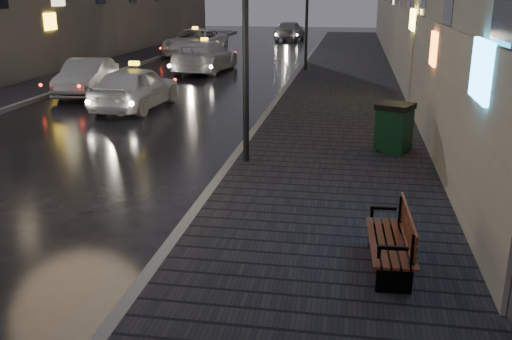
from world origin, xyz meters
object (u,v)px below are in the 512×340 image
at_px(bench, 395,240).
at_px(taxi_far, 196,42).
at_px(taxi_near, 136,87).
at_px(taxi_mid, 205,56).
at_px(lamp_near, 245,12).
at_px(car_left_mid, 87,77).
at_px(trash_bin, 394,127).
at_px(lamp_far, 307,0).
at_px(car_far, 290,30).

height_order(bench, taxi_far, taxi_far).
bearing_deg(taxi_far, taxi_near, -75.55).
xyz_separation_m(taxi_mid, taxi_far, (-2.54, 7.44, 0.04)).
distance_m(lamp_near, car_left_mid, 11.98).
xyz_separation_m(trash_bin, car_left_mid, (-11.38, 7.07, -0.06)).
bearing_deg(car_left_mid, lamp_far, 35.66).
xyz_separation_m(bench, taxi_near, (-8.10, 11.07, 0.17)).
bearing_deg(lamp_far, taxi_far, 136.84).
height_order(bench, taxi_near, taxi_near).
bearing_deg(taxi_far, bench, -63.31).
relative_size(lamp_near, taxi_mid, 0.98).
relative_size(lamp_near, taxi_far, 0.89).
distance_m(trash_bin, taxi_mid, 16.58).
bearing_deg(taxi_mid, lamp_near, 112.74).
relative_size(bench, car_far, 0.37).
height_order(car_left_mid, taxi_far, taxi_far).
bearing_deg(car_far, lamp_near, 100.52).
bearing_deg(car_far, taxi_near, 91.70).
bearing_deg(lamp_near, car_far, 94.80).
xyz_separation_m(trash_bin, taxi_far, (-11.00, 21.69, 0.07)).
bearing_deg(car_far, trash_bin, 106.35).
bearing_deg(trash_bin, taxi_near, 175.49).
distance_m(bench, taxi_far, 30.01).
xyz_separation_m(taxi_near, taxi_far, (-2.55, 16.99, 0.07)).
bearing_deg(taxi_mid, bench, 116.36).
bearing_deg(taxi_far, car_left_mid, -85.59).
bearing_deg(taxi_far, trash_bin, -57.21).
distance_m(bench, taxi_mid, 22.16).
bearing_deg(lamp_near, car_left_mid, 133.16).
bearing_deg(trash_bin, lamp_far, 127.75).
xyz_separation_m(lamp_far, taxi_far, (-7.59, 7.12, -2.67)).
relative_size(lamp_far, car_far, 1.13).
xyz_separation_m(bench, trash_bin, (0.35, 6.37, 0.17)).
xyz_separation_m(trash_bin, taxi_near, (-8.45, 4.70, -0.00)).
height_order(trash_bin, car_far, car_far).
height_order(lamp_far, trash_bin, lamp_far).
height_order(taxi_near, taxi_far, taxi_far).
xyz_separation_m(taxi_near, car_left_mid, (-2.93, 2.37, -0.06)).
relative_size(lamp_near, car_left_mid, 1.26).
bearing_deg(lamp_far, taxi_near, -117.02).
bearing_deg(taxi_mid, taxi_near, 94.98).
xyz_separation_m(lamp_near, taxi_mid, (-5.05, 15.68, -2.71)).
bearing_deg(car_left_mid, trash_bin, -39.47).
relative_size(lamp_near, trash_bin, 4.44).
xyz_separation_m(trash_bin, car_far, (-6.39, 34.03, 0.04)).
height_order(lamp_near, car_left_mid, lamp_near).
bearing_deg(taxi_near, trash_bin, 154.71).
distance_m(lamp_near, taxi_far, 24.48).
xyz_separation_m(taxi_near, taxi_mid, (-0.01, 9.55, 0.03)).
distance_m(lamp_far, taxi_mid, 5.74).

